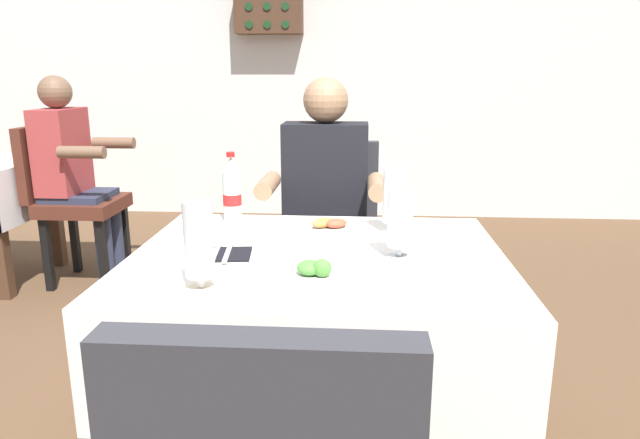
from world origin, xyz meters
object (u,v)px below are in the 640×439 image
object	(u,v)px
chair_far_diner_seat	(331,237)
background_patron	(73,169)
plate_near_camera	(313,274)
beer_glass_right	(400,223)
seated_diner_far	(325,209)
cola_bottle_primary	(232,191)
beer_glass_left	(199,245)
background_chair_right	(68,195)
napkin_cutlery_set	(222,254)
main_dining_table	(318,306)
wall_bottle_rack	(269,8)
plate_far_diner	(325,228)
beer_glass_middle	(393,200)

from	to	relation	value
chair_far_diner_seat	background_patron	size ratio (longest dim) A/B	0.77
plate_near_camera	beer_glass_right	size ratio (longest dim) A/B	1.22
chair_far_diner_seat	seated_diner_far	distance (m)	0.19
chair_far_diner_seat	cola_bottle_primary	world-z (taller)	cola_bottle_primary
seated_diner_far	beer_glass_left	distance (m)	1.09
plate_near_camera	beer_glass_right	distance (m)	0.32
chair_far_diner_seat	background_chair_right	bearing A→B (deg)	153.95
cola_bottle_primary	napkin_cutlery_set	xyz separation A→B (m)	(0.05, -0.40, -0.11)
seated_diner_far	cola_bottle_primary	xyz separation A→B (m)	(-0.31, -0.38, 0.15)
napkin_cutlery_set	background_patron	xyz separation A→B (m)	(-1.31, 1.70, -0.04)
main_dining_table	background_patron	size ratio (longest dim) A/B	0.89
plate_near_camera	wall_bottle_rack	distance (m)	3.80
chair_far_diner_seat	beer_glass_left	bearing A→B (deg)	-103.15
seated_diner_far	plate_far_diner	bearing A→B (deg)	-86.22
background_patron	cola_bottle_primary	bearing A→B (deg)	-45.80
seated_diner_far	chair_far_diner_seat	bearing A→B (deg)	77.37
main_dining_table	cola_bottle_primary	distance (m)	0.57
beer_glass_right	chair_far_diner_seat	bearing A→B (deg)	105.41
background_patron	wall_bottle_rack	size ratio (longest dim) A/B	2.25
background_chair_right	background_patron	xyz separation A→B (m)	(0.05, 0.00, 0.16)
seated_diner_far	cola_bottle_primary	world-z (taller)	seated_diner_far
beer_glass_left	wall_bottle_rack	xyz separation A→B (m)	(-0.38, 3.69, 0.93)
chair_far_diner_seat	plate_far_diner	distance (m)	0.64
plate_near_camera	napkin_cutlery_set	distance (m)	0.34
cola_bottle_primary	plate_far_diner	bearing A→B (deg)	-18.04
beer_glass_right	plate_far_diner	bearing A→B (deg)	130.56
background_chair_right	plate_far_diner	bearing A→B (deg)	-40.40
main_dining_table	background_patron	distance (m)	2.30
cola_bottle_primary	wall_bottle_rack	distance (m)	3.17
napkin_cutlery_set	background_chair_right	xyz separation A→B (m)	(-1.36, 1.70, -0.20)
background_chair_right	beer_glass_middle	bearing A→B (deg)	-36.66
background_chair_right	wall_bottle_rack	distance (m)	2.34
beer_glass_left	cola_bottle_primary	distance (m)	0.68
seated_diner_far	wall_bottle_rack	bearing A→B (deg)	103.41
cola_bottle_primary	wall_bottle_rack	bearing A→B (deg)	95.97
beer_glass_left	plate_far_diner	bearing A→B (deg)	63.47
plate_far_diner	wall_bottle_rack	distance (m)	3.36
background_chair_right	main_dining_table	bearing A→B (deg)	-45.19
beer_glass_right	background_chair_right	world-z (taller)	background_chair_right
plate_near_camera	beer_glass_right	bearing A→B (deg)	39.77
main_dining_table	beer_glass_left	distance (m)	0.50
beer_glass_right	background_chair_right	size ratio (longest dim) A/B	0.21
cola_bottle_primary	background_chair_right	xyz separation A→B (m)	(-1.31, 1.29, -0.31)
plate_far_diner	background_patron	bearing A→B (deg)	138.75
plate_far_diner	main_dining_table	bearing A→B (deg)	-91.89
plate_far_diner	napkin_cutlery_set	bearing A→B (deg)	-135.20
cola_bottle_primary	background_patron	bearing A→B (deg)	134.20
beer_glass_middle	wall_bottle_rack	xyz separation A→B (m)	(-0.89, 3.13, 0.93)
background_patron	wall_bottle_rack	xyz separation A→B (m)	(0.94, 1.72, 1.08)
background_chair_right	wall_bottle_rack	xyz separation A→B (m)	(0.99, 1.72, 1.24)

